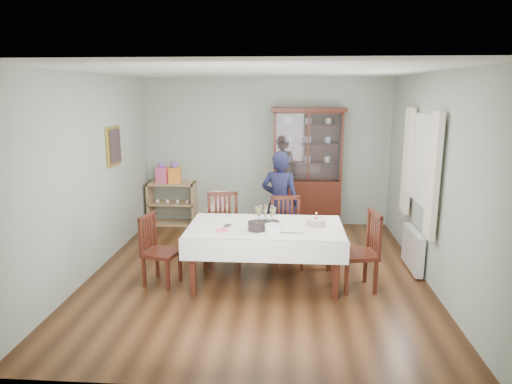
# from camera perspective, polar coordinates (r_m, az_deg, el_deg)

# --- Properties ---
(floor) EXTENTS (5.00, 5.00, 0.00)m
(floor) POSITION_cam_1_polar(r_m,az_deg,el_deg) (6.38, 0.14, -10.15)
(floor) COLOR #593319
(floor) RESTS_ON ground
(room_shell) EXTENTS (5.00, 5.00, 5.00)m
(room_shell) POSITION_cam_1_polar(r_m,az_deg,el_deg) (6.46, 0.46, 5.82)
(room_shell) COLOR #9EAA99
(room_shell) RESTS_ON floor
(dining_table) EXTENTS (2.00, 1.15, 0.76)m
(dining_table) POSITION_cam_1_polar(r_m,az_deg,el_deg) (6.00, 1.19, -7.69)
(dining_table) COLOR #431A10
(dining_table) RESTS_ON floor
(china_cabinet) EXTENTS (1.30, 0.48, 2.18)m
(china_cabinet) POSITION_cam_1_polar(r_m,az_deg,el_deg) (8.25, 6.42, 3.13)
(china_cabinet) COLOR #431A10
(china_cabinet) RESTS_ON floor
(sideboard) EXTENTS (0.90, 0.38, 0.80)m
(sideboard) POSITION_cam_1_polar(r_m,az_deg,el_deg) (8.68, -10.43, -1.40)
(sideboard) COLOR tan
(sideboard) RESTS_ON floor
(picture_frame) EXTENTS (0.04, 0.48, 0.58)m
(picture_frame) POSITION_cam_1_polar(r_m,az_deg,el_deg) (7.21, -17.37, 5.52)
(picture_frame) COLOR gold
(picture_frame) RESTS_ON room_shell
(window) EXTENTS (0.04, 1.02, 1.22)m
(window) POSITION_cam_1_polar(r_m,az_deg,el_deg) (6.50, 20.30, 3.71)
(window) COLOR white
(window) RESTS_ON room_shell
(curtain_left) EXTENTS (0.07, 0.30, 1.55)m
(curtain_left) POSITION_cam_1_polar(r_m,az_deg,el_deg) (5.91, 21.30, 1.83)
(curtain_left) COLOR silver
(curtain_left) RESTS_ON room_shell
(curtain_right) EXTENTS (0.07, 0.30, 1.55)m
(curtain_right) POSITION_cam_1_polar(r_m,az_deg,el_deg) (7.09, 18.40, 3.70)
(curtain_right) COLOR silver
(curtain_right) RESTS_ON room_shell
(radiator) EXTENTS (0.10, 0.80, 0.55)m
(radiator) POSITION_cam_1_polar(r_m,az_deg,el_deg) (6.77, 19.00, -6.77)
(radiator) COLOR white
(radiator) RESTS_ON floor
(chair_far_left) EXTENTS (0.55, 0.55, 1.02)m
(chair_far_left) POSITION_cam_1_polar(r_m,az_deg,el_deg) (6.63, -3.97, -6.46)
(chair_far_left) COLOR #431A10
(chair_far_left) RESTS_ON floor
(chair_far_right) EXTENTS (0.50, 0.50, 0.98)m
(chair_far_right) POSITION_cam_1_polar(r_m,az_deg,el_deg) (6.57, 3.86, -6.77)
(chair_far_right) COLOR #431A10
(chair_far_right) RESTS_ON floor
(chair_end_left) EXTENTS (0.49, 0.49, 0.92)m
(chair_end_left) POSITION_cam_1_polar(r_m,az_deg,el_deg) (6.10, -11.80, -8.75)
(chair_end_left) COLOR #431A10
(chair_end_left) RESTS_ON floor
(chair_end_right) EXTENTS (0.52, 0.52, 1.00)m
(chair_end_right) POSITION_cam_1_polar(r_m,az_deg,el_deg) (5.96, 12.64, -9.04)
(chair_end_right) COLOR #431A10
(chair_end_right) RESTS_ON floor
(woman) EXTENTS (0.65, 0.50, 1.59)m
(woman) POSITION_cam_1_polar(r_m,az_deg,el_deg) (6.98, 3.01, -1.31)
(woman) COLOR black
(woman) RESTS_ON floor
(high_chair) EXTENTS (0.42, 0.42, 0.94)m
(high_chair) POSITION_cam_1_polar(r_m,az_deg,el_deg) (7.27, -4.62, -4.26)
(high_chair) COLOR black
(high_chair) RESTS_ON floor
(champagne_tray) EXTENTS (0.37, 0.37, 0.22)m
(champagne_tray) POSITION_cam_1_polar(r_m,az_deg,el_deg) (5.98, 1.22, -3.29)
(champagne_tray) COLOR silver
(champagne_tray) RESTS_ON dining_table
(birthday_cake) EXTENTS (0.28, 0.28, 0.19)m
(birthday_cake) POSITION_cam_1_polar(r_m,az_deg,el_deg) (5.89, 7.51, -3.84)
(birthday_cake) COLOR white
(birthday_cake) RESTS_ON dining_table
(plate_stack_dark) EXTENTS (0.27, 0.27, 0.11)m
(plate_stack_dark) POSITION_cam_1_polar(r_m,az_deg,el_deg) (5.69, 0.10, -4.28)
(plate_stack_dark) COLOR black
(plate_stack_dark) RESTS_ON dining_table
(plate_stack_white) EXTENTS (0.26, 0.26, 0.09)m
(plate_stack_white) POSITION_cam_1_polar(r_m,az_deg,el_deg) (5.65, 2.16, -4.52)
(plate_stack_white) COLOR white
(plate_stack_white) RESTS_ON dining_table
(napkin_stack) EXTENTS (0.16, 0.16, 0.02)m
(napkin_stack) POSITION_cam_1_polar(r_m,az_deg,el_deg) (5.69, -4.30, -4.78)
(napkin_stack) COLOR #FF5D94
(napkin_stack) RESTS_ON dining_table
(cutlery) EXTENTS (0.12, 0.16, 0.01)m
(cutlery) POSITION_cam_1_polar(r_m,az_deg,el_deg) (5.89, -3.90, -4.21)
(cutlery) COLOR silver
(cutlery) RESTS_ON dining_table
(cake_knife) EXTENTS (0.30, 0.04, 0.01)m
(cake_knife) POSITION_cam_1_polar(r_m,az_deg,el_deg) (5.60, 4.41, -5.12)
(cake_knife) COLOR silver
(cake_knife) RESTS_ON dining_table
(gift_bag_pink) EXTENTS (0.24, 0.19, 0.39)m
(gift_bag_pink) POSITION_cam_1_polar(r_m,az_deg,el_deg) (8.59, -11.66, 2.29)
(gift_bag_pink) COLOR #FF5D94
(gift_bag_pink) RESTS_ON sideboard
(gift_bag_orange) EXTENTS (0.23, 0.18, 0.40)m
(gift_bag_orange) POSITION_cam_1_polar(r_m,az_deg,el_deg) (8.52, -10.16, 2.33)
(gift_bag_orange) COLOR orange
(gift_bag_orange) RESTS_ON sideboard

